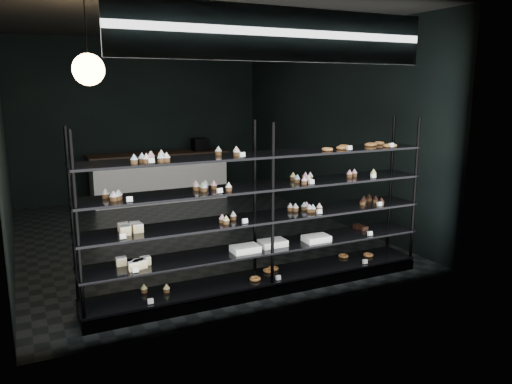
% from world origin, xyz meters
% --- Properties ---
extents(room, '(5.01, 6.01, 3.20)m').
position_xyz_m(room, '(0.00, 0.00, 1.60)').
color(room, black).
rests_on(room, ground).
extents(display_shelf, '(4.00, 0.50, 1.91)m').
position_xyz_m(display_shelf, '(0.03, -2.45, 0.63)').
color(display_shelf, black).
rests_on(display_shelf, room).
extents(signage, '(3.30, 0.05, 0.50)m').
position_xyz_m(signage, '(0.00, -2.93, 2.75)').
color(signage, '#0C193D').
rests_on(signage, room).
extents(pendant_lamp, '(0.34, 0.34, 0.90)m').
position_xyz_m(pendant_lamp, '(-1.56, -1.43, 2.45)').
color(pendant_lamp, black).
rests_on(pendant_lamp, room).
extents(service_counter, '(2.75, 0.65, 1.23)m').
position_xyz_m(service_counter, '(0.21, 2.50, 0.50)').
color(service_counter, white).
rests_on(service_counter, room).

